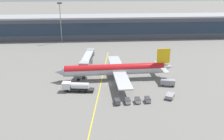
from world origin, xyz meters
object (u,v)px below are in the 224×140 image
object	(u,v)px
baggage_cart_2	(138,100)
baggage_cart_0	(117,102)
fuel_tanker	(76,87)
crew_van	(168,82)
main_airliner	(115,69)
pushback_tug	(170,96)
baggage_cart_1	(128,101)
baggage_cart_3	(148,100)

from	to	relation	value
baggage_cart_2	baggage_cart_0	bearing A→B (deg)	-176.10
fuel_tanker	crew_van	distance (m)	32.91
main_airliner	fuel_tanker	bearing A→B (deg)	-145.18
pushback_tug	baggage_cart_1	bearing A→B (deg)	-169.84
main_airliner	pushback_tug	bearing A→B (deg)	-47.30
crew_van	baggage_cart_1	xyz separation A→B (m)	(-16.37, -12.48, -0.53)
crew_van	baggage_cart_3	distance (m)	15.65
main_airliner	pushback_tug	distance (m)	24.10
main_airliner	baggage_cart_0	bearing A→B (deg)	-93.24
main_airliner	crew_van	xyz separation A→B (m)	(18.41, -7.62, -2.67)
fuel_tanker	crew_van	size ratio (longest dim) A/B	2.06
pushback_tug	fuel_tanker	bearing A→B (deg)	166.17
fuel_tanker	baggage_cart_1	size ratio (longest dim) A/B	4.01
main_airliner	baggage_cart_2	size ratio (longest dim) A/B	16.61
fuel_tanker	crew_van	bearing A→B (deg)	4.18
main_airliner	pushback_tug	xyz separation A→B (m)	(16.21, -17.56, -3.14)
main_airliner	crew_van	size ratio (longest dim) A/B	8.52
pushback_tug	baggage_cart_1	xyz separation A→B (m)	(-14.16, -2.54, -0.07)
main_airliner	fuel_tanker	world-z (taller)	main_airliner
main_airliner	baggage_cart_2	world-z (taller)	main_airliner
baggage_cart_1	baggage_cart_2	bearing A→B (deg)	3.90
baggage_cart_0	baggage_cart_1	distance (m)	3.20
main_airliner	baggage_cart_1	world-z (taller)	main_airliner
main_airliner	baggage_cart_3	bearing A→B (deg)	-66.81
crew_van	main_airliner	bearing A→B (deg)	157.51
fuel_tanker	baggage_cart_1	world-z (taller)	fuel_tanker
fuel_tanker	pushback_tug	size ratio (longest dim) A/B	2.49
fuel_tanker	baggage_cart_3	size ratio (longest dim) A/B	4.01
baggage_cart_1	baggage_cart_2	distance (m)	3.20
crew_van	baggage_cart_3	world-z (taller)	crew_van
baggage_cart_1	main_airliner	bearing A→B (deg)	95.80
fuel_tanker	baggage_cart_3	bearing A→B (deg)	-22.89
pushback_tug	crew_van	bearing A→B (deg)	77.49
main_airliner	baggage_cart_3	xyz separation A→B (m)	(8.43, -19.67, -3.20)
baggage_cart_2	baggage_cart_3	bearing A→B (deg)	3.90
main_airliner	baggage_cart_0	size ratio (longest dim) A/B	16.61
baggage_cart_2	baggage_cart_3	distance (m)	3.20
fuel_tanker	crew_van	world-z (taller)	fuel_tanker
crew_van	baggage_cart_0	distance (m)	23.33
crew_van	baggage_cart_1	distance (m)	20.59
pushback_tug	baggage_cart_3	world-z (taller)	baggage_cart_3
fuel_tanker	baggage_cart_1	distance (m)	19.32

